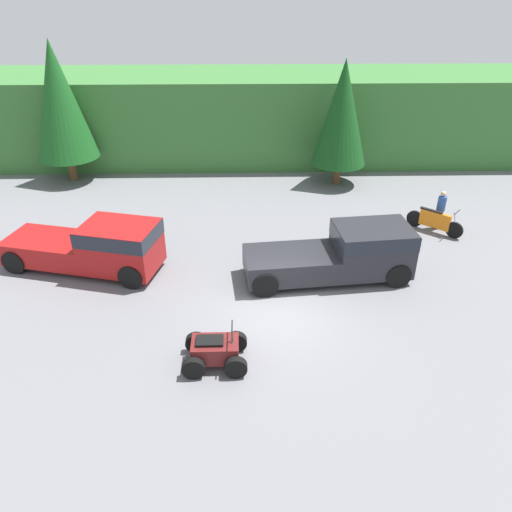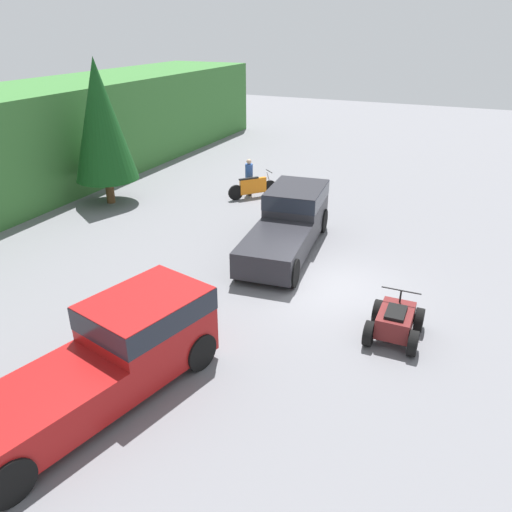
{
  "view_description": "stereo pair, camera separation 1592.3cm",
  "coord_description": "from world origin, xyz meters",
  "px_view_note": "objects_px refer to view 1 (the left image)",
  "views": [
    {
      "loc": [
        -1.03,
        -13.28,
        9.86
      ],
      "look_at": [
        -0.7,
        2.1,
        0.95
      ],
      "focal_mm": 35.0,
      "sensor_mm": 36.0,
      "label": 1
    },
    {
      "loc": [
        -13.41,
        -3.54,
        7.5
      ],
      "look_at": [
        -0.7,
        2.1,
        0.95
      ],
      "focal_mm": 35.0,
      "sensor_mm": 36.0,
      "label": 2
    }
  ],
  "objects_px": {
    "rider_person": "(441,208)",
    "quad_atv": "(215,351)",
    "dirt_bike": "(435,221)",
    "pickup_truck_red": "(97,245)",
    "pickup_truck_second": "(345,252)"
  },
  "relations": [
    {
      "from": "quad_atv",
      "to": "rider_person",
      "type": "distance_m",
      "value": 12.52
    },
    {
      "from": "pickup_truck_red",
      "to": "dirt_bike",
      "type": "xyz_separation_m",
      "value": [
        13.54,
        2.8,
        -0.53
      ]
    },
    {
      "from": "rider_person",
      "to": "quad_atv",
      "type": "bearing_deg",
      "value": -92.4
    },
    {
      "from": "pickup_truck_red",
      "to": "rider_person",
      "type": "xyz_separation_m",
      "value": [
        13.83,
        3.14,
        -0.09
      ]
    },
    {
      "from": "dirt_bike",
      "to": "rider_person",
      "type": "distance_m",
      "value": 0.63
    },
    {
      "from": "pickup_truck_red",
      "to": "pickup_truck_second",
      "type": "height_order",
      "value": "same"
    },
    {
      "from": "pickup_truck_red",
      "to": "rider_person",
      "type": "relative_size",
      "value": 3.55
    },
    {
      "from": "dirt_bike",
      "to": "rider_person",
      "type": "relative_size",
      "value": 1.12
    },
    {
      "from": "pickup_truck_second",
      "to": "dirt_bike",
      "type": "distance_m",
      "value": 5.72
    },
    {
      "from": "dirt_bike",
      "to": "quad_atv",
      "type": "bearing_deg",
      "value": -97.07
    },
    {
      "from": "dirt_bike",
      "to": "quad_atv",
      "type": "distance_m",
      "value": 12.06
    },
    {
      "from": "pickup_truck_red",
      "to": "dirt_bike",
      "type": "distance_m",
      "value": 13.83
    },
    {
      "from": "pickup_truck_second",
      "to": "quad_atv",
      "type": "relative_size",
      "value": 3.36
    },
    {
      "from": "pickup_truck_red",
      "to": "pickup_truck_second",
      "type": "bearing_deg",
      "value": 9.57
    },
    {
      "from": "quad_atv",
      "to": "pickup_truck_second",
      "type": "bearing_deg",
      "value": 45.43
    }
  ]
}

